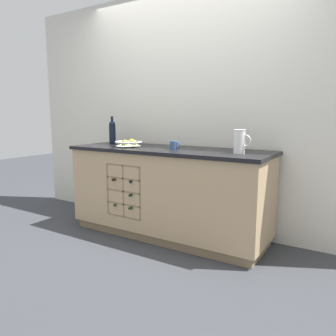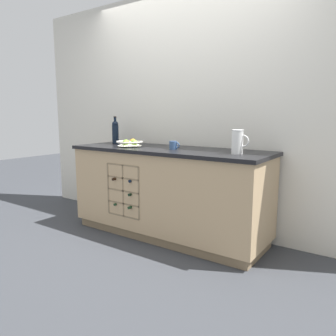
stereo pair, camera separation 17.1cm
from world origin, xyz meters
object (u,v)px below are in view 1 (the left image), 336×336
at_px(fruit_bowl, 129,143).
at_px(white_pitcher, 240,141).
at_px(standing_wine_bottle, 112,131).
at_px(ceramic_mug, 174,145).

relative_size(fruit_bowl, white_pitcher, 1.37).
relative_size(white_pitcher, standing_wine_bottle, 0.67).
height_order(fruit_bowl, white_pitcher, white_pitcher).
bearing_deg(white_pitcher, standing_wine_bottle, 173.99).
bearing_deg(standing_wine_bottle, ceramic_mug, -10.40).
distance_m(white_pitcher, standing_wine_bottle, 1.60).
bearing_deg(standing_wine_bottle, fruit_bowl, -26.61).
relative_size(ceramic_mug, standing_wine_bottle, 0.35).
xyz_separation_m(fruit_bowl, standing_wine_bottle, (-0.40, 0.20, 0.10)).
height_order(ceramic_mug, standing_wine_bottle, standing_wine_bottle).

